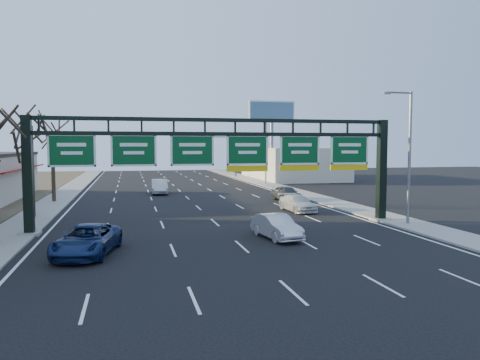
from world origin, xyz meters
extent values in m
plane|color=black|center=(0.00, 0.00, 0.00)|extent=(160.00, 160.00, 0.00)
cube|color=gray|center=(-12.80, 20.00, 0.06)|extent=(3.00, 120.00, 0.12)
cube|color=gray|center=(12.80, 20.00, 0.06)|extent=(3.00, 120.00, 0.12)
cube|color=white|center=(0.00, 20.00, 0.01)|extent=(21.60, 120.00, 0.01)
cube|color=black|center=(-11.70, 8.00, 3.60)|extent=(0.55, 0.55, 7.20)
cube|color=gray|center=(-11.70, 8.00, 0.10)|extent=(1.20, 1.20, 0.20)
cube|color=black|center=(11.70, 8.00, 3.60)|extent=(0.55, 0.55, 7.20)
cube|color=gray|center=(11.70, 8.00, 0.10)|extent=(1.20, 1.20, 0.20)
cube|color=black|center=(0.00, 8.00, 7.05)|extent=(23.40, 0.25, 0.25)
cube|color=black|center=(0.00, 8.00, 6.15)|extent=(23.40, 0.25, 0.25)
cube|color=#04451C|center=(-9.17, 8.00, 5.10)|extent=(2.80, 0.10, 2.00)
cube|color=#04451C|center=(-5.50, 8.00, 5.10)|extent=(2.80, 0.10, 2.00)
cube|color=#04451C|center=(-1.83, 8.00, 5.10)|extent=(2.80, 0.10, 2.00)
cube|color=#04451C|center=(1.83, 8.00, 5.10)|extent=(2.80, 0.10, 2.00)
cube|color=yellow|center=(1.83, 8.00, 3.88)|extent=(2.80, 0.10, 0.40)
cube|color=#04451C|center=(5.50, 8.00, 5.10)|extent=(2.80, 0.10, 2.00)
cube|color=yellow|center=(5.50, 8.00, 3.88)|extent=(2.80, 0.10, 0.40)
cube|color=#04451C|center=(9.17, 8.00, 5.10)|extent=(2.80, 0.10, 2.00)
cube|color=yellow|center=(9.17, 8.00, 3.88)|extent=(2.80, 0.10, 0.40)
cube|color=maroon|center=(-16.40, 29.00, 3.00)|extent=(1.20, 18.00, 0.40)
cube|color=beige|center=(20.00, 50.00, 2.50)|extent=(12.00, 20.00, 5.00)
cylinder|color=#32261B|center=(-12.80, 15.00, 3.54)|extent=(0.36, 0.36, 6.84)
cylinder|color=#32261B|center=(-12.80, 25.00, 3.35)|extent=(0.36, 0.36, 6.46)
cylinder|color=slate|center=(12.60, 6.00, 4.62)|extent=(0.20, 0.20, 9.00)
cylinder|color=slate|center=(11.70, 6.00, 9.02)|extent=(1.80, 0.12, 0.12)
cube|color=slate|center=(10.80, 6.00, 8.97)|extent=(0.50, 0.22, 0.15)
cylinder|color=slate|center=(12.60, 40.00, 4.62)|extent=(0.20, 0.20, 9.00)
cylinder|color=slate|center=(11.70, 40.00, 9.02)|extent=(1.80, 0.12, 0.12)
cube|color=slate|center=(10.80, 40.00, 8.97)|extent=(0.50, 0.22, 0.15)
cylinder|color=slate|center=(15.00, 45.00, 4.50)|extent=(0.50, 0.50, 9.00)
cube|color=slate|center=(15.00, 45.00, 9.00)|extent=(3.00, 0.30, 0.20)
cube|color=white|center=(15.00, 45.00, 10.50)|extent=(7.00, 0.30, 3.00)
cube|color=#446D89|center=(15.00, 44.80, 10.50)|extent=(6.60, 0.05, 2.60)
cylinder|color=black|center=(11.80, 55.00, 3.50)|extent=(0.18, 0.18, 7.00)
cylinder|color=black|center=(8.00, 55.00, 6.80)|extent=(7.60, 0.14, 0.14)
imported|color=black|center=(6.00, 55.00, 6.00)|extent=(0.20, 0.20, 1.00)
imported|color=black|center=(2.00, 55.00, 6.00)|extent=(0.54, 0.54, 1.62)
imported|color=navy|center=(-7.89, 1.92, 0.74)|extent=(3.52, 5.73, 1.48)
imported|color=silver|center=(2.48, 3.67, 0.70)|extent=(2.13, 4.43, 1.40)
imported|color=silver|center=(7.63, 14.06, 0.66)|extent=(2.26, 4.72, 1.33)
imported|color=#3E4143|center=(9.18, 21.16, 0.72)|extent=(2.42, 4.49, 1.45)
imported|color=#B6B6BB|center=(-2.53, 30.68, 0.80)|extent=(1.85, 4.93, 1.61)
camera|label=1|loc=(-5.80, -22.00, 5.42)|focal=35.00mm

